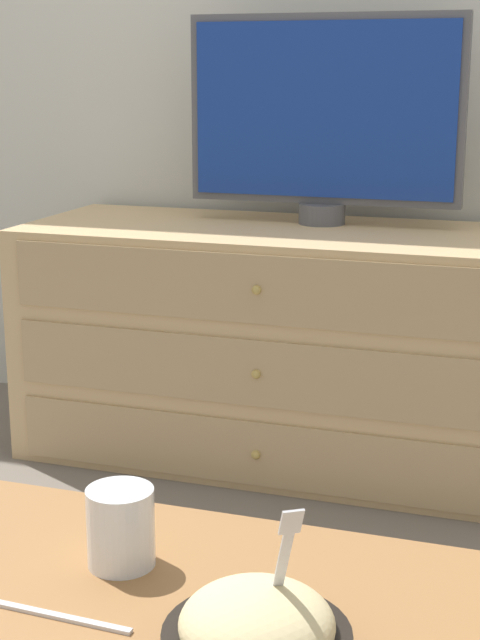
% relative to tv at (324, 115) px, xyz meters
% --- Properties ---
extents(ground_plane, '(12.00, 12.00, 0.00)m').
position_rel_tv_xyz_m(ground_plane, '(0.07, 0.20, -0.94)').
color(ground_plane, '#70665B').
extents(dresser, '(1.44, 0.58, 0.64)m').
position_rel_tv_xyz_m(dresser, '(-0.06, -0.11, -0.62)').
color(dresser, tan).
rests_on(dresser, ground_plane).
extents(tv, '(0.75, 0.13, 0.56)m').
position_rel_tv_xyz_m(tv, '(0.00, 0.00, 0.00)').
color(tv, '#515156').
rests_on(tv, dresser).
extents(takeout_bowl, '(0.21, 0.21, 0.20)m').
position_rel_tv_xyz_m(takeout_bowl, '(0.34, -1.70, -0.48)').
color(takeout_bowl, black).
rests_on(takeout_bowl, coffee_table).
extents(drink_cup, '(0.09, 0.09, 0.11)m').
position_rel_tv_xyz_m(drink_cup, '(0.11, -1.55, -0.47)').
color(drink_cup, beige).
rests_on(drink_cup, coffee_table).
extents(knife, '(0.18, 0.02, 0.01)m').
position_rel_tv_xyz_m(knife, '(0.10, -1.70, -0.51)').
color(knife, silver).
rests_on(knife, coffee_table).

